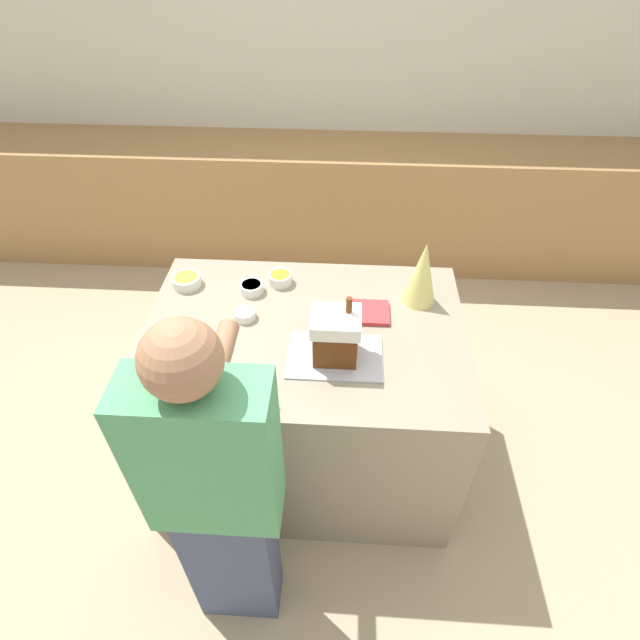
% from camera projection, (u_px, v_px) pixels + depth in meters
% --- Properties ---
extents(ground_plane, '(12.00, 12.00, 0.00)m').
position_uv_depth(ground_plane, '(307.00, 451.00, 2.79)').
color(ground_plane, tan).
extents(wall_back, '(8.00, 0.05, 2.60)m').
position_uv_depth(wall_back, '(329.00, 78.00, 3.62)').
color(wall_back, beige).
rests_on(wall_back, ground_plane).
extents(back_cabinet_block, '(6.00, 0.60, 0.93)m').
position_uv_depth(back_cabinet_block, '(326.00, 203.00, 3.94)').
color(back_cabinet_block, '#9E7547').
rests_on(back_cabinet_block, ground_plane).
extents(kitchen_island, '(1.41, 0.99, 0.93)m').
position_uv_depth(kitchen_island, '(306.00, 398.00, 2.48)').
color(kitchen_island, gray).
rests_on(kitchen_island, ground_plane).
extents(baking_tray, '(0.39, 0.27, 0.01)m').
position_uv_depth(baking_tray, '(335.00, 356.00, 2.04)').
color(baking_tray, '#B2B2BC').
rests_on(baking_tray, kitchen_island).
extents(gingerbread_house, '(0.19, 0.17, 0.28)m').
position_uv_depth(gingerbread_house, '(336.00, 335.00, 1.96)').
color(gingerbread_house, '#5B2D14').
rests_on(gingerbread_house, baking_tray).
extents(decorative_tree, '(0.15, 0.15, 0.31)m').
position_uv_depth(decorative_tree, '(422.00, 273.00, 2.21)').
color(decorative_tree, '#DBD675').
rests_on(decorative_tree, kitchen_island).
extents(candy_bowl_near_tray_left, '(0.09, 0.09, 0.04)m').
position_uv_depth(candy_bowl_near_tray_left, '(245.00, 314.00, 2.21)').
color(candy_bowl_near_tray_left, white).
rests_on(candy_bowl_near_tray_left, kitchen_island).
extents(candy_bowl_far_right, '(0.11, 0.11, 0.05)m').
position_uv_depth(candy_bowl_far_right, '(252.00, 287.00, 2.34)').
color(candy_bowl_far_right, white).
rests_on(candy_bowl_far_right, kitchen_island).
extents(candy_bowl_behind_tray, '(0.14, 0.14, 0.05)m').
position_uv_depth(candy_bowl_behind_tray, '(187.00, 280.00, 2.38)').
color(candy_bowl_behind_tray, white).
rests_on(candy_bowl_behind_tray, kitchen_island).
extents(candy_bowl_center_rear, '(0.11, 0.11, 0.05)m').
position_uv_depth(candy_bowl_center_rear, '(280.00, 278.00, 2.39)').
color(candy_bowl_center_rear, white).
rests_on(candy_bowl_center_rear, kitchen_island).
extents(cookbook, '(0.18, 0.16, 0.02)m').
position_uv_depth(cookbook, '(369.00, 312.00, 2.23)').
color(cookbook, '#B23338').
rests_on(cookbook, kitchen_island).
extents(person, '(0.43, 0.54, 1.63)m').
position_uv_depth(person, '(219.00, 498.00, 1.68)').
color(person, '#424C6B').
rests_on(person, ground_plane).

